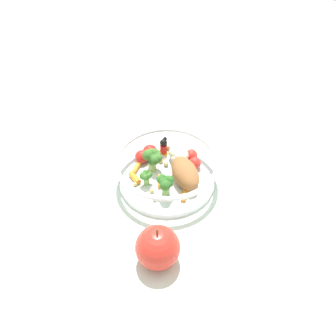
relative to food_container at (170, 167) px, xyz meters
The scene contains 3 objects.
ground_plane 0.04m from the food_container, 35.37° to the right, with size 2.40×2.40×0.00m, color silver.
food_container is the anchor object (origin of this frame).
loose_apple 0.20m from the food_container, 62.50° to the right, with size 0.08×0.08×0.09m.
Camera 1 is at (0.28, -0.44, 0.55)m, focal length 39.42 mm.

